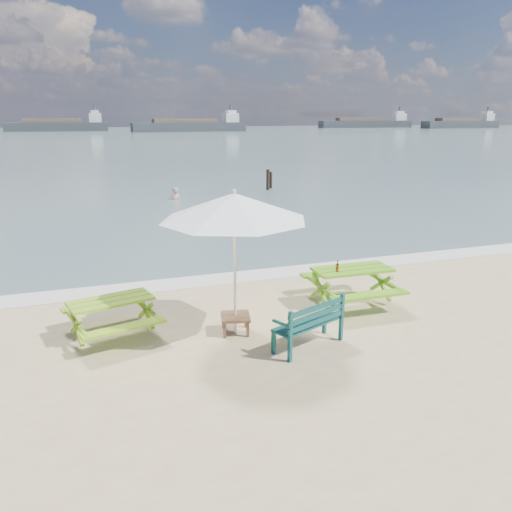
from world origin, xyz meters
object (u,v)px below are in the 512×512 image
object	(u,v)px
picnic_table_right	(351,286)
beer_bottle	(337,268)
picnic_table_left	(112,318)
side_table	(235,323)
patio_umbrella	(234,207)
park_bench	(308,333)
swimmer	(175,204)

from	to	relation	value
picnic_table_right	beer_bottle	bearing A→B (deg)	-165.46
picnic_table_left	beer_bottle	world-z (taller)	beer_bottle
side_table	patio_umbrella	xyz separation A→B (m)	(0.00, 0.00, 2.24)
side_table	patio_umbrella	world-z (taller)	patio_umbrella
park_bench	patio_umbrella	size ratio (longest dim) A/B	0.46
patio_umbrella	swimmer	bearing A→B (deg)	84.02
picnic_table_left	swimmer	world-z (taller)	picnic_table_left
patio_umbrella	beer_bottle	world-z (taller)	patio_umbrella
picnic_table_left	park_bench	bearing A→B (deg)	-26.50
picnic_table_left	patio_umbrella	bearing A→B (deg)	-16.00
park_bench	beer_bottle	world-z (taller)	beer_bottle
swimmer	picnic_table_right	bearing A→B (deg)	-85.57
park_bench	swimmer	size ratio (longest dim) A/B	0.87
patio_umbrella	side_table	bearing A→B (deg)	-90.00
park_bench	side_table	xyz separation A→B (m)	(-1.05, 0.99, -0.08)
patio_umbrella	swimmer	distance (m)	16.17
picnic_table_left	picnic_table_right	world-z (taller)	picnic_table_right
picnic_table_right	picnic_table_left	bearing A→B (deg)	-179.86
picnic_table_left	swimmer	bearing A→B (deg)	75.74
picnic_table_left	park_bench	xyz separation A→B (m)	(3.26, -1.63, -0.08)
patio_umbrella	beer_bottle	bearing A→B (deg)	12.51
patio_umbrella	park_bench	bearing A→B (deg)	-43.34
beer_bottle	swimmer	xyz separation A→B (m)	(-0.75, 15.32, -1.15)
beer_bottle	picnic_table_left	bearing A→B (deg)	178.77
picnic_table_left	patio_umbrella	size ratio (longest dim) A/B	0.61
park_bench	beer_bottle	xyz separation A→B (m)	(1.36, 1.53, 0.62)
picnic_table_left	side_table	xyz separation A→B (m)	(2.21, -0.63, -0.16)
side_table	swimmer	bearing A→B (deg)	84.02
beer_bottle	side_table	bearing A→B (deg)	-167.49
park_bench	swimmer	distance (m)	16.87
picnic_table_right	patio_umbrella	world-z (taller)	patio_umbrella
side_table	patio_umbrella	bearing A→B (deg)	90.00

